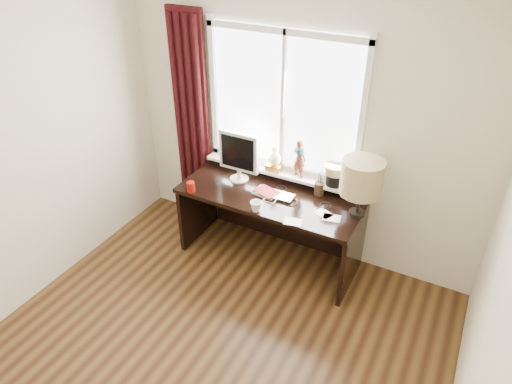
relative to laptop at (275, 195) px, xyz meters
The scene contains 16 objects.
ceiling 2.45m from the laptop, 88.39° to the right, with size 3.50×4.00×0.00m, color white.
wall_back 0.66m from the laptop, 83.11° to the left, with size 3.50×2.60×0.00m, color beige.
wall_right 2.48m from the laptop, 42.09° to the right, with size 4.00×2.60×0.00m, color beige.
laptop is the anchor object (origin of this frame).
mug 0.30m from the laptop, 99.36° to the right, with size 0.10×0.10×0.10m, color white.
red_cup 0.78m from the laptop, 158.09° to the right, with size 0.07×0.07×0.10m, color #780C04.
window 0.64m from the laptop, 103.14° to the left, with size 1.52×0.20×1.40m.
curtain 1.18m from the laptop, 165.33° to the left, with size 0.38×0.09×2.25m.
desk 0.28m from the laptop, 117.42° to the left, with size 1.70×0.70×0.75m.
monitor 0.52m from the laptop, 167.03° to the left, with size 0.40×0.18×0.49m.
notebook_stack 0.09m from the laptop, behind, with size 0.25×0.21×0.03m.
brush_holder 0.40m from the laptop, 32.06° to the left, with size 0.09×0.09×0.25m.
icon_frame 0.64m from the laptop, 23.32° to the left, with size 0.10×0.04×0.13m.
table_lamp 0.83m from the laptop, ahead, with size 0.35×0.35×0.52m.
loose_papers 0.48m from the laptop, 17.82° to the right, with size 0.44×0.38×0.00m.
desk_cables 0.22m from the laptop, ahead, with size 0.60×0.31×0.01m.
Camera 1 is at (1.43, -1.56, 3.01)m, focal length 32.00 mm.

